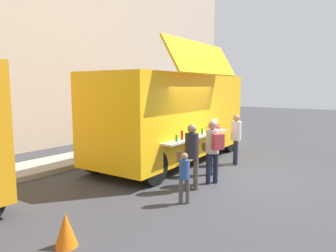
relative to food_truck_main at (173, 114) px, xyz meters
name	(u,v)px	position (x,y,z in m)	size (l,w,h in m)	color
ground_plane	(225,177)	(-0.69, -2.28, -1.59)	(60.00, 60.00, 0.00)	#38383D
curb_strip	(17,172)	(-4.00, 2.62, -1.51)	(28.00, 1.60, 0.15)	#9E998E
food_truck_main	(173,114)	(0.00, 0.00, 0.00)	(6.47, 3.15, 3.80)	yellow
traffic_cone_orange	(66,230)	(-5.68, -1.93, -1.31)	(0.36, 0.36, 0.55)	orange
trash_bin	(182,129)	(4.14, 2.32, -1.13)	(0.60, 0.60, 0.92)	#2C6135
customer_front_ordering	(213,142)	(-0.73, -1.90, -0.63)	(0.52, 0.37, 1.62)	black
customer_mid_with_backpack	(213,146)	(-1.48, -2.29, -0.58)	(0.46, 0.53, 1.64)	#1D223A
customer_rear_waiting	(191,151)	(-2.22, -2.09, -0.63)	(0.44, 0.49, 1.62)	#4F4845
customer_extra_browsing	(236,135)	(0.80, -1.92, -0.62)	(0.33, 0.33, 1.62)	#1F2438
child_near_queue	(184,173)	(-3.06, -2.44, -0.92)	(0.23, 0.23, 1.11)	#4C4A46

